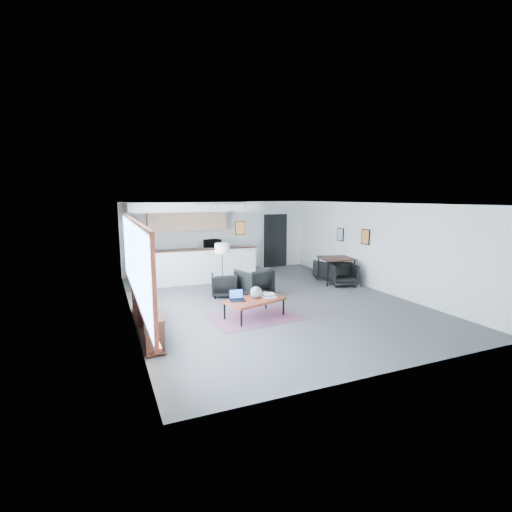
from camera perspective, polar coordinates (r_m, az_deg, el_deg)
name	(u,v)px	position (r m, az deg, el deg)	size (l,w,h in m)	color
room	(269,253)	(9.79, 2.00, 0.43)	(7.02, 9.02, 2.62)	#4C4C4F
window	(134,262)	(8.02, -18.19, -0.83)	(0.10, 5.95, 1.66)	#8CBFFF
console	(146,316)	(8.15, -16.55, -8.77)	(0.35, 3.00, 0.80)	#331812
kitchenette	(192,238)	(12.89, -9.84, 2.75)	(4.20, 1.96, 2.60)	white
doorway	(275,240)	(14.76, 2.92, 2.48)	(1.10, 0.12, 2.15)	black
track_light	(222,205)	(11.52, -5.30, 7.84)	(1.60, 0.07, 0.15)	silver
wall_art_lower	(365,237)	(11.94, 16.49, 2.84)	(0.03, 0.38, 0.48)	black
wall_art_upper	(340,235)	(12.97, 12.85, 3.24)	(0.03, 0.34, 0.44)	black
kilim_rug	(255,317)	(8.72, -0.22, -9.41)	(2.09, 1.50, 0.01)	#663652
coffee_table	(255,300)	(8.60, -0.22, -6.85)	(1.51, 1.10, 0.44)	maroon
laptop	(237,297)	(8.51, -2.98, -6.32)	(0.36, 0.31, 0.24)	black
ceramic_pot	(256,292)	(8.62, 0.02, -5.62)	(0.28, 0.28, 0.28)	gray
book_stack	(269,295)	(8.74, 1.96, -6.06)	(0.34, 0.29, 0.10)	silver
coaster	(264,301)	(8.46, 1.23, -6.86)	(0.09, 0.09, 0.01)	#E5590C
armchair_left	(224,284)	(10.47, -4.94, -4.30)	(0.69, 0.64, 0.71)	black
armchair_right	(254,281)	(10.47, -0.28, -3.85)	(0.83, 0.78, 0.86)	black
floor_lamp	(222,250)	(10.57, -5.23, 0.91)	(0.43, 0.43, 1.47)	black
dining_table	(336,260)	(12.24, 12.21, -0.58)	(1.19, 1.19, 0.83)	#331812
dining_chair_near	(343,275)	(11.99, 13.24, -2.89)	(0.65, 0.61, 0.67)	black
dining_chair_far	(327,270)	(12.90, 10.89, -2.07)	(0.60, 0.56, 0.62)	black
microwave	(212,243)	(13.56, -6.74, 2.03)	(0.56, 0.31, 0.38)	black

